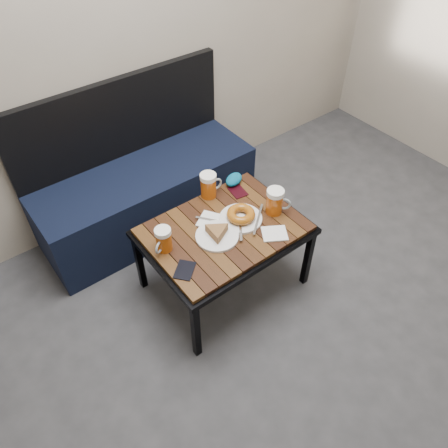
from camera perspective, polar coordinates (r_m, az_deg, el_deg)
ground at (r=2.38m, az=18.49°, el=-21.72°), size 4.00×4.00×0.00m
bench at (r=2.88m, az=-10.28°, el=4.37°), size 1.40×0.50×0.95m
cafe_table at (r=2.33m, az=0.00°, el=-1.26°), size 0.84×0.62×0.47m
beer_mug_left at (r=2.17m, az=-7.92°, el=-2.03°), size 0.13×0.11×0.13m
beer_mug_centre at (r=2.45m, az=-2.00°, el=5.10°), size 0.14×0.09×0.15m
beer_mug_right at (r=2.35m, az=6.70°, el=2.96°), size 0.13×0.13×0.15m
plate_pie at (r=2.24m, az=-0.91°, el=-1.27°), size 0.22×0.22×0.06m
plate_bagel at (r=2.33m, az=2.23°, el=1.04°), size 0.28×0.26×0.06m
napkin_left at (r=2.33m, az=-1.75°, el=0.45°), size 0.17×0.17×0.01m
napkin_right at (r=2.28m, az=6.61°, el=-1.26°), size 0.17×0.16×0.01m
passport_navy at (r=2.11m, az=-5.16°, el=-6.02°), size 0.15×0.14×0.01m
passport_burgundy at (r=2.51m, az=1.82°, el=4.27°), size 0.09×0.12×0.01m
knit_pouch at (r=2.56m, az=1.29°, el=5.84°), size 0.15×0.12×0.05m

